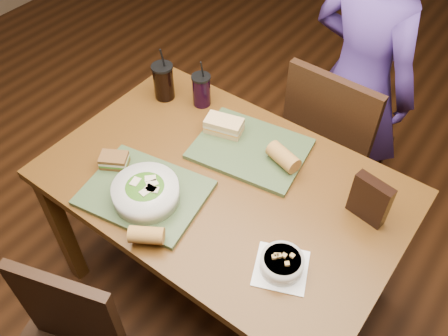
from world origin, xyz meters
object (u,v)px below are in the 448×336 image
at_px(tray_far, 250,149).
at_px(baguette_near, 146,235).
at_px(cup_berry, 201,90).
at_px(chair_far, 331,142).
at_px(cup_cola, 164,81).
at_px(soup_bowl, 282,263).
at_px(chip_bag, 370,200).
at_px(sandwich_far, 224,126).
at_px(tray_near, 145,193).
at_px(baguette_far, 283,157).
at_px(sandwich_near, 114,160).
at_px(diner, 358,82).
at_px(salad_bowl, 146,192).
at_px(dining_table, 224,197).

distance_m(tray_far, baguette_near, 0.56).
bearing_deg(tray_far, cup_berry, 161.32).
height_order(chair_far, cup_cola, cup_cola).
bearing_deg(soup_bowl, chip_bag, 70.97).
bearing_deg(sandwich_far, chip_bag, -3.46).
bearing_deg(tray_near, baguette_near, -44.12).
relative_size(tray_near, chip_bag, 2.42).
distance_m(sandwich_far, baguette_far, 0.28).
relative_size(sandwich_far, baguette_far, 1.26).
distance_m(tray_near, sandwich_near, 0.18).
distance_m(diner, baguette_far, 0.63).
bearing_deg(salad_bowl, sandwich_far, 89.06).
distance_m(tray_near, baguette_far, 0.52).
xyz_separation_m(cup_cola, chip_bag, (0.98, -0.08, 0.01)).
xyz_separation_m(soup_bowl, sandwich_far, (-0.51, 0.39, 0.02)).
height_order(sandwich_near, sandwich_far, sandwich_far).
relative_size(dining_table, chair_far, 1.37).
bearing_deg(chair_far, dining_table, -102.24).
bearing_deg(cup_cola, chip_bag, -4.53).
bearing_deg(salad_bowl, chip_bag, 32.18).
distance_m(soup_bowl, cup_cola, 0.96).
bearing_deg(sandwich_near, chip_bag, 22.60).
distance_m(tray_near, chip_bag, 0.77).
relative_size(tray_near, sandwich_near, 3.48).
bearing_deg(soup_bowl, cup_cola, 153.70).
distance_m(diner, tray_near, 1.09).
height_order(tray_far, sandwich_near, sandwich_near).
xyz_separation_m(diner, sandwich_near, (-0.50, -1.01, 0.03)).
distance_m(salad_bowl, baguette_far, 0.52).
bearing_deg(diner, cup_berry, 60.58).
relative_size(diner, salad_bowl, 6.60).
xyz_separation_m(sandwich_near, baguette_near, (0.33, -0.18, 0.00)).
bearing_deg(chair_far, sandwich_near, -121.10).
distance_m(sandwich_far, baguette_near, 0.58).
height_order(dining_table, chair_far, chair_far).
height_order(sandwich_near, cup_berry, cup_berry).
relative_size(chair_far, salad_bowl, 4.11).
relative_size(salad_bowl, soup_bowl, 1.07).
bearing_deg(diner, baguette_far, 102.59).
xyz_separation_m(chair_far, baguette_far, (-0.01, -0.45, 0.27)).
bearing_deg(soup_bowl, diner, 102.55).
distance_m(dining_table, baguette_near, 0.39).
height_order(dining_table, baguette_far, baguette_far).
relative_size(sandwich_near, cup_cola, 0.49).
relative_size(tray_far, chip_bag, 2.42).
xyz_separation_m(salad_bowl, baguette_far, (0.29, 0.43, -0.01)).
distance_m(tray_far, cup_berry, 0.35).
bearing_deg(baguette_near, soup_bowl, 24.23).
height_order(tray_near, cup_berry, cup_berry).
xyz_separation_m(dining_table, cup_cola, (-0.50, 0.24, 0.17)).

